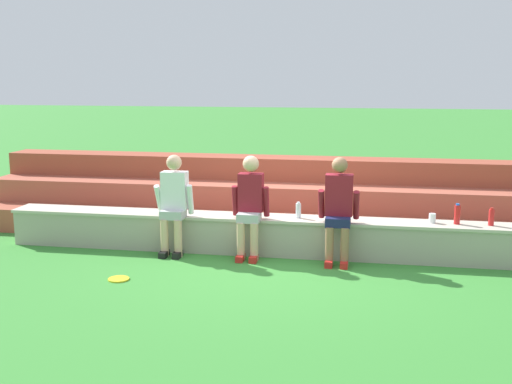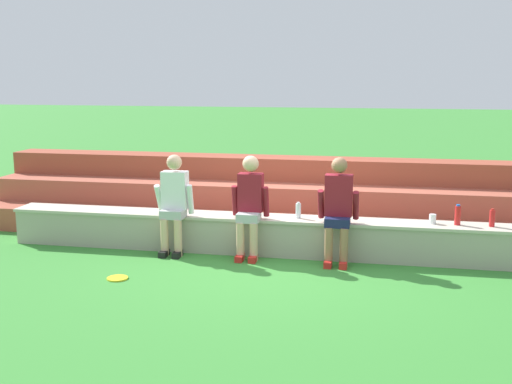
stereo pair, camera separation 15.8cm
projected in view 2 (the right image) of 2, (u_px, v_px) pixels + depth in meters
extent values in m
plane|color=#388433|center=(277.00, 258.00, 8.58)|extent=(80.00, 80.00, 0.00)
cube|color=#A8A08E|center=(280.00, 236.00, 8.75)|extent=(7.86, 0.46, 0.52)
cube|color=#BCB39F|center=(280.00, 219.00, 8.70)|extent=(7.90, 0.50, 0.04)
cube|color=#A54E3A|center=(287.00, 229.00, 9.42)|extent=(10.11, 0.59, 0.37)
cube|color=#AB5540|center=(293.00, 209.00, 9.96)|extent=(10.11, 0.59, 0.75)
cube|color=#9C4631|center=(298.00, 191.00, 10.49)|extent=(10.11, 0.59, 1.12)
cylinder|color=#DBAD89|center=(165.00, 237.00, 8.66)|extent=(0.11, 0.11, 0.52)
cylinder|color=#DBAD89|center=(178.00, 238.00, 8.62)|extent=(0.11, 0.11, 0.52)
cube|color=black|center=(164.00, 254.00, 8.66)|extent=(0.10, 0.22, 0.08)
cube|color=black|center=(177.00, 254.00, 8.63)|extent=(0.10, 0.22, 0.08)
cube|color=#B2B2B7|center=(173.00, 214.00, 8.69)|extent=(0.32, 0.28, 0.12)
cube|color=white|center=(175.00, 190.00, 8.72)|extent=(0.35, 0.20, 0.53)
sphere|color=#DBAD89|center=(174.00, 162.00, 8.65)|extent=(0.21, 0.21, 0.21)
cylinder|color=white|center=(159.00, 198.00, 8.77)|extent=(0.08, 0.25, 0.41)
cylinder|color=white|center=(190.00, 199.00, 8.68)|extent=(0.08, 0.17, 0.43)
cylinder|color=#DBAD89|center=(240.00, 241.00, 8.45)|extent=(0.11, 0.11, 0.52)
cylinder|color=#DBAD89|center=(254.00, 242.00, 8.42)|extent=(0.11, 0.11, 0.52)
cube|color=red|center=(240.00, 258.00, 8.46)|extent=(0.10, 0.22, 0.08)
cube|color=red|center=(253.00, 259.00, 8.42)|extent=(0.10, 0.22, 0.08)
cube|color=#B2B2B7|center=(249.00, 217.00, 8.49)|extent=(0.30, 0.29, 0.12)
cube|color=maroon|center=(251.00, 192.00, 8.56)|extent=(0.33, 0.20, 0.52)
sphere|color=#DBAD89|center=(251.00, 164.00, 8.49)|extent=(0.22, 0.22, 0.22)
cylinder|color=maroon|center=(235.00, 200.00, 8.60)|extent=(0.08, 0.16, 0.43)
cylinder|color=maroon|center=(266.00, 202.00, 8.52)|extent=(0.08, 0.17, 0.43)
cylinder|color=#996B4C|center=(329.00, 247.00, 8.19)|extent=(0.11, 0.11, 0.52)
cylinder|color=#996B4C|center=(344.00, 248.00, 8.15)|extent=(0.11, 0.11, 0.52)
cube|color=red|center=(328.00, 264.00, 8.19)|extent=(0.10, 0.22, 0.08)
cube|color=red|center=(343.00, 265.00, 8.15)|extent=(0.10, 0.22, 0.08)
cube|color=#191E47|center=(337.00, 221.00, 8.24)|extent=(0.32, 0.32, 0.12)
cube|color=maroon|center=(339.00, 195.00, 8.28)|extent=(0.36, 0.20, 0.55)
sphere|color=#996B4C|center=(339.00, 165.00, 8.21)|extent=(0.21, 0.21, 0.21)
cylinder|color=maroon|center=(321.00, 204.00, 8.33)|extent=(0.08, 0.24, 0.42)
cylinder|color=maroon|center=(356.00, 205.00, 8.24)|extent=(0.08, 0.24, 0.42)
cylinder|color=red|center=(492.00, 218.00, 8.15)|extent=(0.07, 0.07, 0.22)
cylinder|color=red|center=(493.00, 210.00, 8.13)|extent=(0.04, 0.04, 0.02)
cylinder|color=silver|center=(298.00, 211.00, 8.63)|extent=(0.07, 0.07, 0.20)
cylinder|color=white|center=(298.00, 203.00, 8.61)|extent=(0.04, 0.04, 0.02)
cylinder|color=red|center=(458.00, 215.00, 8.24)|extent=(0.08, 0.08, 0.25)
cylinder|color=blue|center=(458.00, 205.00, 8.21)|extent=(0.05, 0.05, 0.02)
cylinder|color=white|center=(433.00, 219.00, 8.32)|extent=(0.09, 0.09, 0.13)
cylinder|color=yellow|center=(117.00, 278.00, 7.71)|extent=(0.26, 0.26, 0.02)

